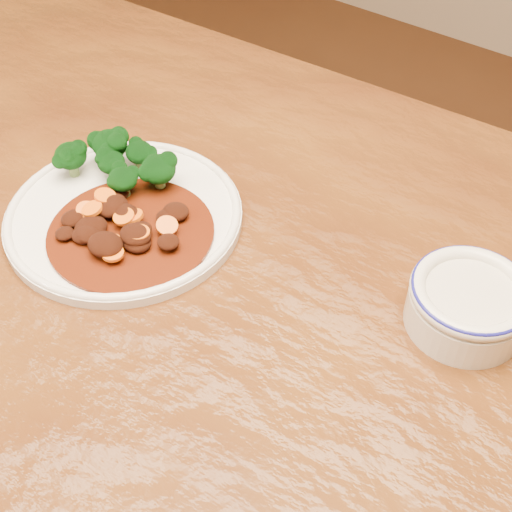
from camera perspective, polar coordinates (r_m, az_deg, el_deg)
The scene contains 5 objects.
dining_table at distance 0.76m, azimuth -3.44°, elevation -8.00°, with size 1.54×0.97×0.75m.
dinner_plate at distance 0.80m, azimuth -10.52°, elevation 3.25°, with size 0.26×0.26×0.02m.
broccoli_florets at distance 0.83m, azimuth -10.95°, elevation 7.59°, with size 0.13×0.09×0.05m.
mince_stew at distance 0.76m, azimuth -10.58°, elevation 2.27°, with size 0.18×0.18×0.03m.
dip_bowl at distance 0.70m, azimuth 16.62°, elevation -3.59°, with size 0.11×0.11×0.05m.
Camera 1 is at (0.31, -0.34, 1.28)m, focal length 50.00 mm.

